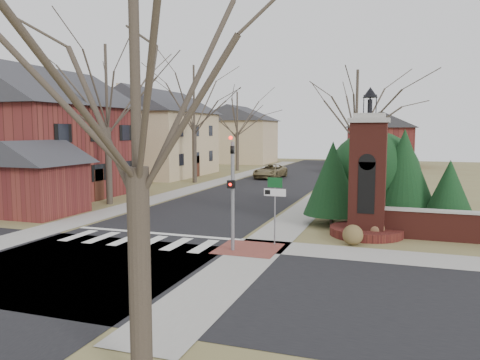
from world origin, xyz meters
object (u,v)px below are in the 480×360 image
at_px(traffic_signal_pole, 232,184).
at_px(distant_car, 335,166).
at_px(brick_gate_monument, 368,187).
at_px(pickup_truck, 270,171).
at_px(sign_post, 275,197).

height_order(traffic_signal_pole, distant_car, traffic_signal_pole).
distance_m(brick_gate_monument, distant_car, 32.86).
distance_m(traffic_signal_pole, pickup_truck, 27.97).
bearing_deg(brick_gate_monument, sign_post, -138.58).
bearing_deg(brick_gate_monument, traffic_signal_pole, -136.76).
height_order(sign_post, pickup_truck, sign_post).
bearing_deg(distant_car, brick_gate_monument, 99.65).
distance_m(sign_post, pickup_truck, 26.87).
xyz_separation_m(traffic_signal_pole, pickup_truck, (-5.90, 27.27, -1.91)).
height_order(brick_gate_monument, distant_car, brick_gate_monument).
bearing_deg(traffic_signal_pole, distant_car, 91.40).
bearing_deg(distant_car, sign_post, 93.37).
bearing_deg(sign_post, traffic_signal_pole, -132.43).
bearing_deg(distant_car, pickup_truck, 62.04).
distance_m(brick_gate_monument, pickup_truck, 25.23).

